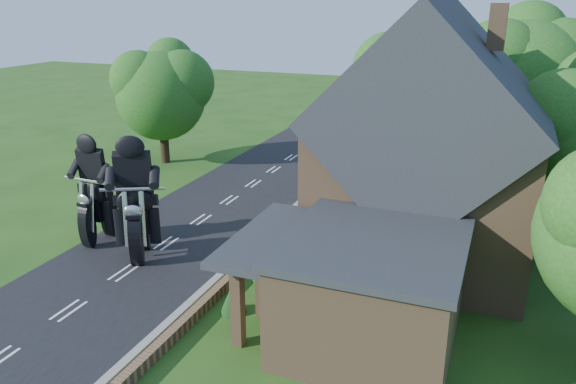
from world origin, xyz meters
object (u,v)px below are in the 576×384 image
at_px(garden_wall, 275,237).
at_px(house, 428,154).
at_px(annex, 368,288).
at_px(motorcycle_follow, 99,227).
at_px(motorcycle_lead, 140,241).

bearing_deg(garden_wall, house, 9.17).
bearing_deg(annex, motorcycle_follow, 167.09).
distance_m(garden_wall, motorcycle_follow, 7.67).
xyz_separation_m(garden_wall, motorcycle_follow, (-7.08, -2.90, 0.53)).
xyz_separation_m(annex, motorcycle_lead, (-10.04, 2.21, -0.99)).
distance_m(house, annex, 7.30).
distance_m(annex, motorcycle_follow, 13.02).
height_order(garden_wall, house, house).
distance_m(annex, motorcycle_lead, 10.33).
height_order(annex, motorcycle_lead, annex).
bearing_deg(garden_wall, motorcycle_lead, -141.22).
height_order(house, annex, house).
relative_size(annex, motorcycle_lead, 4.21).
relative_size(house, annex, 1.45).
relative_size(garden_wall, motorcycle_follow, 14.00).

